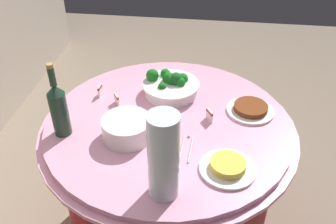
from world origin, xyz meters
The scene contains 12 objects.
ground_plane centered at (0.00, 0.00, 0.00)m, with size 6.00×6.00×0.00m, color gray.
buffet_table centered at (0.00, 0.00, 0.38)m, with size 1.16×1.16×0.74m.
broccoli_bowl centered at (0.23, 0.02, 0.78)m, with size 0.28×0.28×0.12m.
plate_stack centered at (-0.13, 0.16, 0.79)m, with size 0.21×0.21×0.09m.
wine_bottle centered at (-0.14, 0.44, 0.87)m, with size 0.07×0.07×0.34m.
decorative_fruit_vase centered at (-0.41, -0.04, 0.90)m, with size 0.11×0.11×0.34m.
serving_tongs centered at (-0.17, -0.10, 0.74)m, with size 0.17×0.05×0.01m.
food_plate_fried_egg centered at (-0.27, -0.27, 0.76)m, with size 0.22×0.22×0.04m.
food_plate_stir_fry centered at (0.12, -0.37, 0.76)m, with size 0.22×0.22×0.04m.
label_placard_front centered at (0.03, -0.18, 0.77)m, with size 0.05×0.03×0.05m.
label_placard_mid centered at (0.17, 0.36, 0.77)m, with size 0.05×0.01×0.05m.
label_placard_rear centered at (0.10, 0.26, 0.77)m, with size 0.05×0.03×0.05m.
Camera 1 is at (-1.32, -0.17, 1.76)m, focal length 39.80 mm.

